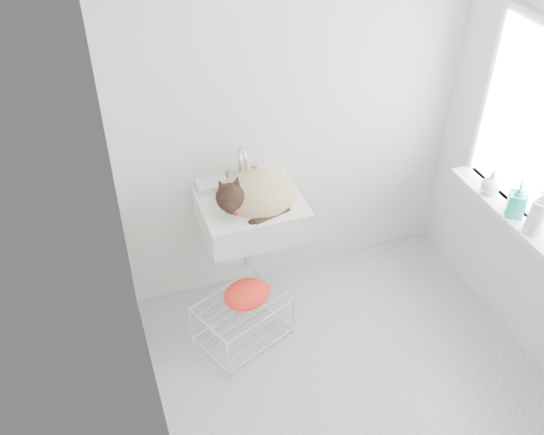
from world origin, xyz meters
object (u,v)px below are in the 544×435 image
object	(u,v)px
sink	(250,200)
bottle_a	(532,232)
cat	(253,195)
bottle_b	(513,215)
bottle_c	(489,193)
wire_rack	(243,321)

from	to	relation	value
sink	bottle_a	bearing A→B (deg)	-30.40
cat	bottle_b	size ratio (longest dim) A/B	2.26
bottle_c	bottle_b	bearing A→B (deg)	-90.00
sink	wire_rack	bearing A→B (deg)	-119.14
cat	bottle_a	xyz separation A→B (m)	(1.35, -0.78, -0.04)
cat	bottle_a	size ratio (longest dim) A/B	2.02
cat	wire_rack	size ratio (longest dim) A/B	0.93
cat	bottle_c	xyz separation A→B (m)	(1.35, -0.38, -0.04)
bottle_c	cat	bearing A→B (deg)	164.21
cat	bottle_c	world-z (taller)	cat
bottle_c	wire_rack	bearing A→B (deg)	175.33
sink	wire_rack	distance (m)	0.77
bottle_c	bottle_a	bearing A→B (deg)	-90.00
wire_rack	bottle_b	size ratio (longest dim) A/B	2.44
wire_rack	bottle_c	xyz separation A→B (m)	(1.52, -0.12, 0.70)
sink	bottle_b	xyz separation A→B (m)	(1.36, -0.63, 0.00)
bottle_a	bottle_c	bearing A→B (deg)	90.00
cat	bottle_a	world-z (taller)	cat
wire_rack	cat	bearing A→B (deg)	57.39
cat	bottle_b	xyz separation A→B (m)	(1.35, -0.61, -0.04)
sink	cat	world-z (taller)	cat
bottle_a	bottle_b	size ratio (longest dim) A/B	1.12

